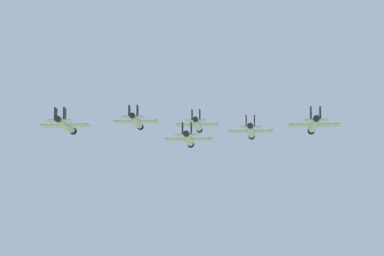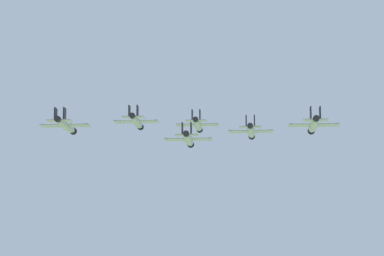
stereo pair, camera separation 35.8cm
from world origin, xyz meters
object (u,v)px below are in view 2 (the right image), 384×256
(jet_right_outer, at_px, (313,125))
(jet_left_wingman, at_px, (137,121))
(jet_lead, at_px, (198,125))
(jet_slot_rear, at_px, (189,139))
(jet_left_outer, at_px, (66,125))
(jet_right_wingman, at_px, (251,131))

(jet_right_outer, bearing_deg, jet_left_wingman, 68.36)
(jet_lead, height_order, jet_slot_rear, jet_lead)
(jet_lead, bearing_deg, jet_left_outer, 139.93)
(jet_left_wingman, relative_size, jet_slot_rear, 1.03)
(jet_left_wingman, relative_size, jet_right_wingman, 1.01)
(jet_left_wingman, relative_size, jet_right_outer, 0.98)
(jet_left_outer, bearing_deg, jet_slot_rear, -89.16)
(jet_right_wingman, relative_size, jet_slot_rear, 1.02)
(jet_left_wingman, xyz_separation_m, jet_slot_rear, (-8.60, 15.09, -5.76))
(jet_left_outer, relative_size, jet_slot_rear, 1.05)
(jet_left_wingman, height_order, jet_slot_rear, jet_left_wingman)
(jet_left_wingman, distance_m, jet_slot_rear, 18.30)
(jet_right_outer, bearing_deg, jet_left_outer, 89.77)
(jet_right_wingman, relative_size, jet_right_outer, 0.96)
(jet_left_wingman, xyz_separation_m, jet_left_outer, (13.50, 10.92, -2.95))
(jet_lead, bearing_deg, jet_left_wingman, 139.93)
(jet_left_outer, xyz_separation_m, jet_right_outer, (-44.21, 8.33, -0.46))
(jet_left_wingman, xyz_separation_m, jet_right_outer, (-30.71, 19.25, -3.40))
(jet_slot_rear, bearing_deg, jet_left_outer, 89.73)
(jet_lead, xyz_separation_m, jet_left_wingman, (13.50, 10.92, -1.52))
(jet_left_wingman, bearing_deg, jet_left_outer, 139.64)
(jet_right_outer, distance_m, jet_slot_rear, 22.62)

